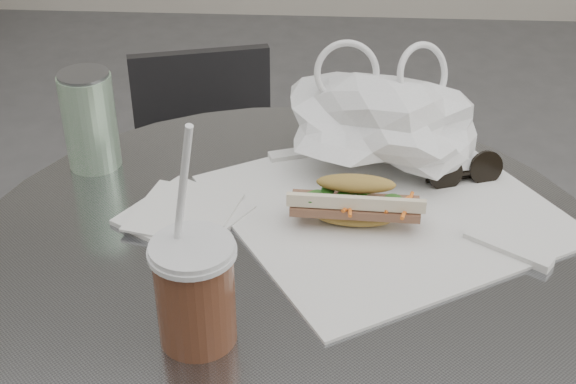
# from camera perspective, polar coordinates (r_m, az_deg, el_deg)

# --- Properties ---
(chair_far) EXTENTS (0.36, 0.39, 0.67)m
(chair_far) POSITION_cam_1_polar(r_m,az_deg,el_deg) (1.67, -5.12, -3.56)
(chair_far) COLOR #2C2B2E
(chair_far) RESTS_ON ground
(sandwich_paper) EXTENTS (0.49, 0.49, 0.00)m
(sandwich_paper) POSITION_cam_1_polar(r_m,az_deg,el_deg) (0.99, 6.96, -1.10)
(sandwich_paper) COLOR white
(sandwich_paper) RESTS_ON cafe_table
(banh_mi) EXTENTS (0.19, 0.08, 0.06)m
(banh_mi) POSITION_cam_1_polar(r_m,az_deg,el_deg) (0.94, 4.80, -0.69)
(banh_mi) COLOR #B79745
(banh_mi) RESTS_ON sandwich_paper
(iced_coffee) EXTENTS (0.08, 0.08, 0.24)m
(iced_coffee) POSITION_cam_1_polar(r_m,az_deg,el_deg) (0.77, -6.63, -6.98)
(iced_coffee) COLOR brown
(iced_coffee) RESTS_ON cafe_table
(sunglasses) EXTENTS (0.10, 0.05, 0.05)m
(sunglasses) POSITION_cam_1_polar(r_m,az_deg,el_deg) (1.04, 12.45, 1.35)
(sunglasses) COLOR black
(sunglasses) RESTS_ON cafe_table
(plastic_bag) EXTENTS (0.28, 0.25, 0.12)m
(plastic_bag) POSITION_cam_1_polar(r_m,az_deg,el_deg) (1.05, 6.72, 4.76)
(plastic_bag) COLOR white
(plastic_bag) RESTS_ON cafe_table
(napkin_stack) EXTENTS (0.17, 0.17, 0.01)m
(napkin_stack) POSITION_cam_1_polar(r_m,az_deg,el_deg) (0.97, -7.41, -1.57)
(napkin_stack) COLOR white
(napkin_stack) RESTS_ON cafe_table
(drink_can) EXTENTS (0.07, 0.07, 0.13)m
(drink_can) POSITION_cam_1_polar(r_m,az_deg,el_deg) (1.07, -13.92, 4.98)
(drink_can) COLOR #60A567
(drink_can) RESTS_ON cafe_table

